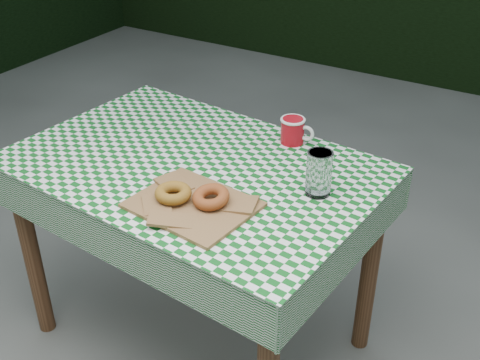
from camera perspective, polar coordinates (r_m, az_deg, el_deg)
name	(u,v)px	position (r m, az deg, el deg)	size (l,w,h in m)	color
ground	(208,314)	(2.46, -3.07, -12.60)	(60.00, 60.00, 0.00)	#494A45
table	(198,258)	(2.13, -4.05, -7.38)	(1.14, 0.76, 0.75)	#4F2E1B
tablecloth	(193,164)	(1.92, -4.47, 1.50)	(1.16, 0.78, 0.01)	#0D5419
paper_bag	(193,204)	(1.70, -4.50, -2.29)	(0.33, 0.26, 0.02)	#9A6F43
bagel_front	(173,193)	(1.70, -6.38, -1.24)	(0.11, 0.11, 0.03)	olive
bagel_back	(211,197)	(1.68, -2.79, -1.62)	(0.11, 0.11, 0.03)	brown
coffee_mug	(292,131)	(2.03, 5.02, 4.71)	(0.16, 0.16, 0.09)	#A60A15
drinking_glass	(319,173)	(1.74, 7.53, 0.65)	(0.08, 0.08, 0.14)	silver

